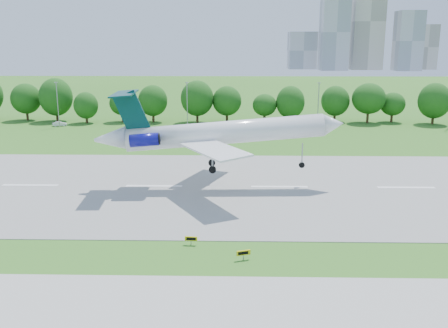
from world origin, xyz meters
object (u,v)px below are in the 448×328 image
taxi_sign_left (244,253)px  airliner (213,133)px  service_vehicle_a (60,124)px  service_vehicle_b (191,126)px

taxi_sign_left → airliner: bearing=80.8°
service_vehicle_a → airliner: bearing=-163.2°
service_vehicle_a → service_vehicle_b: size_ratio=0.96×
airliner → taxi_sign_left: airliner is taller
taxi_sign_left → service_vehicle_a: 99.50m
airliner → service_vehicle_a: size_ratio=10.35×
service_vehicle_a → taxi_sign_left: bearing=-170.7°
airliner → service_vehicle_b: bearing=94.4°
airliner → service_vehicle_b: airliner is taller
airliner → service_vehicle_a: bearing=123.3°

